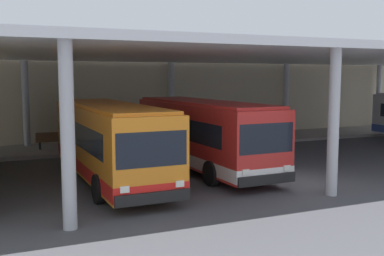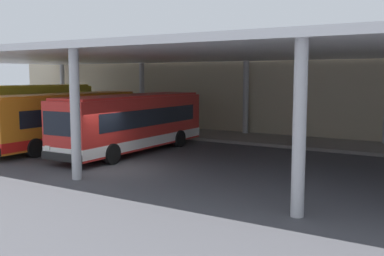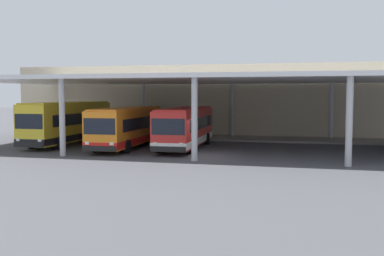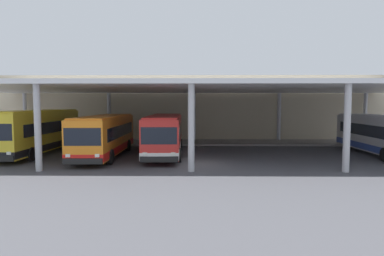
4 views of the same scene
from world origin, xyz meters
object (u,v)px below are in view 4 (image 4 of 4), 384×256
(bus_middle_bay, at_px, (165,134))
(bench_waiting, at_px, (117,137))
(bus_far_bay, at_px, (379,134))
(bus_second_bay, at_px, (105,135))
(bus_nearest_bay, at_px, (38,131))

(bus_middle_bay, bearing_deg, bench_waiting, 125.75)
(bus_middle_bay, distance_m, bench_waiting, 9.93)
(bus_far_bay, xyz_separation_m, bench_waiting, (-22.90, 7.65, -0.99))
(bus_second_bay, distance_m, bench_waiting, 8.91)
(bus_far_bay, relative_size, bench_waiting, 5.88)
(bench_waiting, bearing_deg, bus_far_bay, -18.47)
(bus_nearest_bay, bearing_deg, bench_waiting, 58.34)
(bus_nearest_bay, bearing_deg, bus_far_bay, -0.32)
(bus_middle_bay, xyz_separation_m, bus_far_bay, (17.13, 0.37, 0.00))
(bus_second_bay, bearing_deg, bus_middle_bay, 9.39)
(bus_nearest_bay, relative_size, bus_far_bay, 1.07)
(bus_nearest_bay, xyz_separation_m, bus_second_bay, (5.85, -1.28, -0.19))
(bus_middle_bay, height_order, bench_waiting, bus_middle_bay)
(bus_second_bay, height_order, bench_waiting, bus_second_bay)
(bus_far_bay, bearing_deg, bench_waiting, 161.53)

